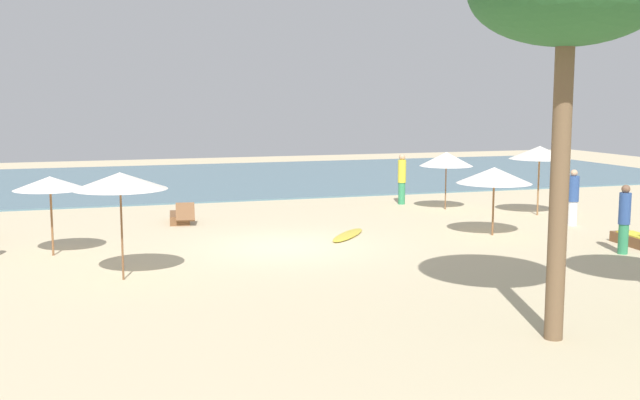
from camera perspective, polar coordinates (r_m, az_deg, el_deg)
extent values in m
plane|color=beige|center=(20.44, -2.47, -3.47)|extent=(60.00, 60.00, 0.00)
cube|color=slate|center=(36.94, -9.44, 1.48)|extent=(48.00, 16.00, 0.06)
cylinder|color=brown|center=(22.48, 12.65, -0.17)|extent=(0.06, 0.06, 1.90)
cone|color=white|center=(22.39, 12.71, 1.79)|extent=(2.12, 2.12, 0.46)
cylinder|color=brown|center=(17.13, -14.40, -1.99)|extent=(0.04, 0.04, 2.29)
cone|color=silver|center=(17.00, -14.51, 1.38)|extent=(2.01, 2.01, 0.36)
cylinder|color=brown|center=(27.36, 9.25, 1.35)|extent=(0.04, 0.04, 1.96)
cone|color=white|center=(27.29, 9.28, 3.00)|extent=(1.85, 1.85, 0.49)
cylinder|color=olive|center=(26.67, 15.80, 1.32)|extent=(0.06, 0.06, 2.26)
cone|color=silver|center=(26.59, 15.87, 3.38)|extent=(1.99, 1.99, 0.43)
cylinder|color=brown|center=(20.28, -19.16, -1.20)|extent=(0.05, 0.05, 1.93)
cone|color=white|center=(20.17, -19.27, 1.19)|extent=(1.78, 1.78, 0.33)
cube|color=brown|center=(24.75, -10.30, -1.30)|extent=(0.78, 1.56, 0.28)
cube|color=brown|center=(24.03, -9.90, -0.87)|extent=(0.62, 0.54, 0.54)
cube|color=brown|center=(22.22, 22.23, -2.77)|extent=(0.74, 1.55, 0.28)
cube|color=yellow|center=(22.19, 22.25, -2.37)|extent=(0.61, 1.09, 0.03)
cylinder|color=#338C59|center=(20.90, 21.43, -2.69)|extent=(0.35, 0.35, 0.76)
cylinder|color=#2D4C8C|center=(20.78, 21.54, -0.59)|extent=(0.41, 0.41, 0.79)
sphere|color=brown|center=(20.72, 21.60, 0.76)|extent=(0.21, 0.21, 0.21)
cylinder|color=white|center=(24.93, 18.09, -0.95)|extent=(0.41, 0.41, 0.75)
cylinder|color=#2D4C8C|center=(24.84, 18.16, 0.79)|extent=(0.48, 0.48, 0.78)
sphere|color=tan|center=(24.79, 18.21, 1.91)|extent=(0.21, 0.21, 0.21)
cylinder|color=#338C59|center=(28.52, 6.03, 0.49)|extent=(0.27, 0.27, 0.80)
cylinder|color=yellow|center=(28.43, 6.06, 2.13)|extent=(0.31, 0.31, 0.84)
sphere|color=tan|center=(28.39, 6.07, 3.17)|extent=(0.23, 0.23, 0.23)
cylinder|color=brown|center=(12.92, 17.22, 0.92)|extent=(0.30, 0.30, 5.01)
ellipsoid|color=gold|center=(21.96, 2.06, -2.59)|extent=(1.77, 2.13, 0.07)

